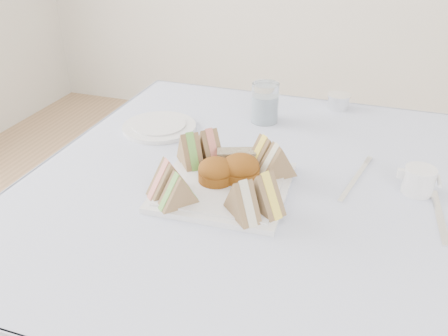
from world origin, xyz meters
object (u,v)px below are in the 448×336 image
(water_glass, at_px, (265,103))
(creamer_jug, at_px, (419,181))
(serving_plate, at_px, (224,187))
(table, at_px, (263,309))

(water_glass, bearing_deg, creamer_jug, -32.74)
(serving_plate, xyz_separation_m, water_glass, (-0.01, 0.36, 0.05))
(table, height_order, creamer_jug, creamer_jug)
(water_glass, bearing_deg, serving_plate, -88.75)
(table, height_order, water_glass, water_glass)
(water_glass, distance_m, creamer_jug, 0.46)
(table, bearing_deg, serving_plate, -143.92)
(serving_plate, bearing_deg, creamer_jug, 14.48)
(table, distance_m, creamer_jug, 0.50)
(creamer_jug, bearing_deg, table, -172.32)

